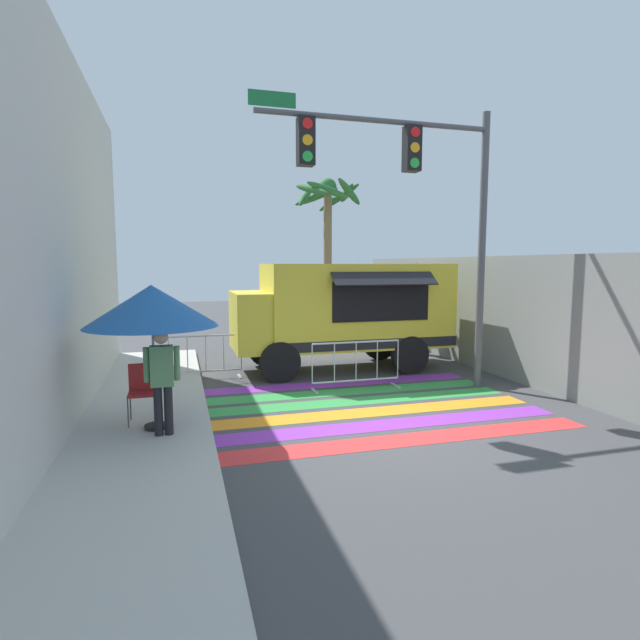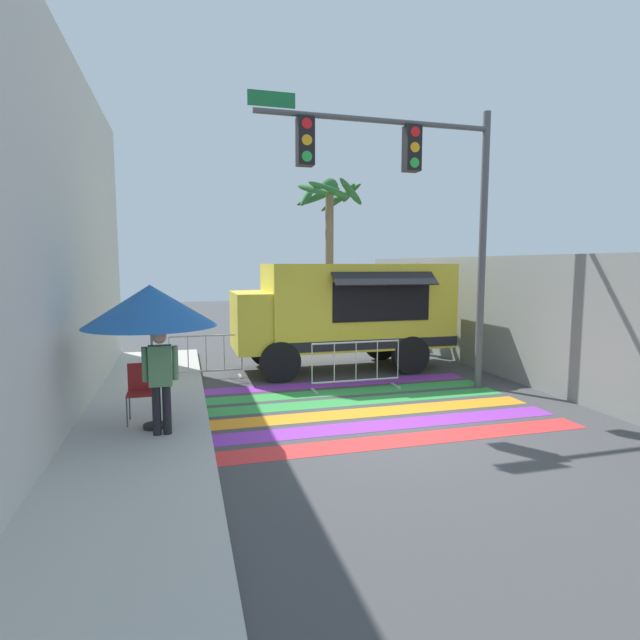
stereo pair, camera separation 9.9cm
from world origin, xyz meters
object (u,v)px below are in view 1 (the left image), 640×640
Objects in this scene: food_truck at (340,309)px; palm_tree at (328,217)px; patio_umbrella at (152,306)px; barricade_front at (356,365)px; folding_chair at (143,387)px; traffic_signal_pole at (413,186)px; barricade_side at (206,358)px; vendor_person at (162,376)px.

palm_tree is (1.03, 4.48, 2.75)m from food_truck.
patio_umbrella is 1.14× the size of barricade_front.
folding_chair is at bearing -125.02° from palm_tree.
food_truck is 3.83m from traffic_signal_pole.
palm_tree reaches higher than folding_chair.
food_truck is 5.75× the size of folding_chair.
palm_tree is (4.43, 4.65, 3.81)m from barricade_side.
palm_tree is (0.32, 7.07, 0.01)m from traffic_signal_pole.
vendor_person is (0.34, -0.80, 0.34)m from folding_chair.
patio_umbrella is 10.31m from palm_tree.
vendor_person is (-4.97, -1.76, -3.27)m from traffic_signal_pole.
traffic_signal_pole reaches higher than folding_chair.
traffic_signal_pole is (0.70, -2.59, 2.73)m from food_truck.
vendor_person reaches higher than barricade_front.
barricade_side is at bearing -133.61° from palm_tree.
traffic_signal_pole is at bearing 15.44° from patio_umbrella.
folding_chair reaches higher than barricade_side.
patio_umbrella is 0.41× the size of palm_tree.
palm_tree reaches higher than barricade_front.
barricade_side is at bearing 149.46° from traffic_signal_pole.
folding_chair is (-5.31, -0.96, -3.61)m from traffic_signal_pole.
folding_chair is at bearing 115.02° from patio_umbrella.
traffic_signal_pole is 6.20× the size of folding_chair.
patio_umbrella is at bearing 103.93° from vendor_person.
barricade_front is (-0.30, -2.05, -1.06)m from food_truck.
patio_umbrella is 1.34× the size of barricade_side.
folding_chair is 0.59× the size of vendor_person.
food_truck is 3.38× the size of vendor_person.
folding_chair is (-4.60, -3.55, -0.88)m from food_truck.
food_truck is at bearing 42.33° from patio_umbrella.
palm_tree is (5.42, 8.48, 2.25)m from patio_umbrella.
barricade_side is 7.47m from palm_tree.
folding_chair is 10.46m from palm_tree.
palm_tree reaches higher than vendor_person.
patio_umbrella reaches higher than barricade_side.
patio_umbrella is at bearing -69.03° from folding_chair.
patio_umbrella is at bearing -104.49° from barricade_side.
traffic_signal_pole is 3.96m from barricade_front.
barricade_front is 7.68m from palm_tree.
traffic_signal_pole is 1.05× the size of palm_tree.
patio_umbrella is at bearing -137.67° from food_truck.
barricade_side is (-3.40, -0.17, -1.07)m from food_truck.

